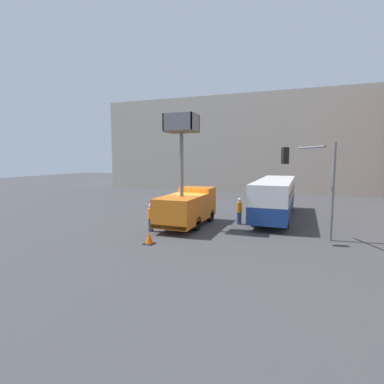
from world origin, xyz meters
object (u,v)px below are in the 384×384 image
at_px(road_worker_directing, 239,211).
at_px(city_bus, 275,195).
at_px(utility_truck, 187,204).
at_px(traffic_light_pole, 315,175).
at_px(road_worker_near_truck, 151,217).
at_px(traffic_cone_near_truck, 149,238).

bearing_deg(road_worker_directing, city_bus, -30.04).
bearing_deg(utility_truck, traffic_light_pole, -7.37).
bearing_deg(utility_truck, road_worker_near_truck, -126.99).
relative_size(utility_truck, road_worker_near_truck, 4.12).
bearing_deg(traffic_cone_near_truck, utility_truck, 85.34).
bearing_deg(road_worker_near_truck, traffic_cone_near_truck, -133.46).
distance_m(utility_truck, road_worker_directing, 3.78).
xyz_separation_m(city_bus, road_worker_near_truck, (-7.02, -7.39, -0.89)).
bearing_deg(traffic_light_pole, city_bus, 113.09).
relative_size(traffic_light_pole, traffic_cone_near_truck, 8.53).
bearing_deg(traffic_cone_near_truck, city_bus, 59.96).
relative_size(city_bus, traffic_light_pole, 2.00).
xyz_separation_m(utility_truck, road_worker_directing, (3.22, 1.90, -0.57)).
bearing_deg(city_bus, traffic_cone_near_truck, 168.19).
relative_size(utility_truck, city_bus, 0.67).
bearing_deg(utility_truck, traffic_cone_near_truck, -94.66).
height_order(traffic_light_pole, traffic_cone_near_truck, traffic_light_pole).
height_order(city_bus, road_worker_near_truck, city_bus).
distance_m(utility_truck, traffic_cone_near_truck, 4.92).
height_order(traffic_light_pole, road_worker_near_truck, traffic_light_pole).
xyz_separation_m(utility_truck, traffic_light_pole, (8.03, -1.04, 2.24)).
height_order(traffic_light_pole, road_worker_directing, traffic_light_pole).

